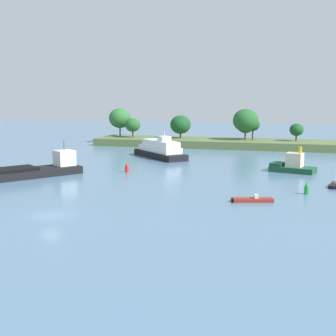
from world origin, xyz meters
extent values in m
plane|color=slate|center=(0.00, 0.00, 0.00)|extent=(400.00, 400.00, 0.00)
cube|color=#566B3D|center=(10.00, 80.55, 1.01)|extent=(75.27, 14.93, 2.02)
cylinder|color=#513823|center=(-23.27, 82.94, 3.40)|extent=(0.44, 0.44, 2.77)
ellipsoid|color=#2D6B33|center=(-23.27, 82.94, 7.40)|extent=(6.53, 6.53, 5.87)
cylinder|color=#513823|center=(-18.23, 80.05, 2.95)|extent=(0.44, 0.44, 1.85)
ellipsoid|color=#235B28|center=(-18.23, 80.05, 5.62)|extent=(4.38, 4.38, 3.94)
cylinder|color=#513823|center=(-4.26, 81.13, 2.80)|extent=(0.44, 0.44, 1.56)
ellipsoid|color=#194C23|center=(-4.26, 81.13, 5.90)|extent=(5.82, 5.82, 5.24)
cylinder|color=#513823|center=(13.91, 82.59, 3.00)|extent=(0.44, 0.44, 1.97)
ellipsoid|color=#2D6B33|center=(13.91, 82.59, 5.91)|extent=(4.79, 4.79, 4.32)
cylinder|color=#513823|center=(14.10, 80.57, 3.32)|extent=(0.44, 0.44, 2.61)
ellipsoid|color=#235B28|center=(14.10, 80.57, 7.38)|extent=(6.89, 6.89, 6.20)
cylinder|color=#513823|center=(15.85, 83.36, 3.27)|extent=(0.44, 0.44, 2.51)
ellipsoid|color=#194C23|center=(15.85, 83.36, 6.05)|extent=(3.82, 3.82, 3.44)
cylinder|color=#513823|center=(27.56, 81.09, 2.81)|extent=(0.44, 0.44, 1.57)
ellipsoid|color=#194C23|center=(27.56, 81.09, 5.06)|extent=(3.67, 3.67, 3.30)
cube|color=#19472D|center=(27.27, 40.69, 0.51)|extent=(8.81, 5.90, 1.02)
cube|color=#19472D|center=(24.54, 41.42, 1.32)|extent=(3.10, 4.02, 0.60)
cube|color=beige|center=(27.56, 40.61, 2.32)|extent=(3.39, 3.21, 2.60)
cylinder|color=gold|center=(28.44, 40.37, 4.22)|extent=(0.70, 0.70, 1.20)
cylinder|color=black|center=(23.28, 41.76, 0.61)|extent=(0.47, 0.75, 0.70)
cube|color=black|center=(34.04, 27.81, 0.25)|extent=(2.70, 4.85, 0.49)
cube|color=black|center=(33.49, 25.44, 0.28)|extent=(0.38, 0.35, 0.56)
cube|color=white|center=(-13.22, 28.80, 2.74)|extent=(4.41, 4.42, 2.80)
cylinder|color=#333338|center=(-13.22, 28.80, 5.04)|extent=(0.12, 0.12, 1.80)
cube|color=black|center=(-2.34, 53.87, 0.69)|extent=(15.48, 15.41, 1.38)
cube|color=white|center=(-2.34, 53.87, 2.03)|extent=(12.32, 12.27, 1.30)
cube|color=white|center=(-2.06, 53.59, 3.33)|extent=(10.70, 10.65, 1.30)
cube|color=white|center=(-0.84, 52.38, 4.53)|extent=(3.26, 3.26, 1.10)
cube|color=#937551|center=(-7.15, 58.64, 1.46)|extent=(5.28, 5.29, 0.16)
cylinder|color=silver|center=(-0.84, 52.38, 5.78)|extent=(0.10, 0.10, 1.40)
cube|color=maroon|center=(22.51, 13.74, 0.25)|extent=(5.52, 2.81, 0.50)
cube|color=beige|center=(22.89, 13.85, 0.75)|extent=(0.67, 0.81, 0.50)
cube|color=black|center=(19.79, 12.97, 0.28)|extent=(0.36, 0.38, 0.56)
cylinder|color=red|center=(-2.33, 32.29, 0.60)|extent=(0.70, 0.70, 1.20)
cone|color=red|center=(-2.33, 32.29, 1.55)|extent=(0.49, 0.49, 0.70)
cylinder|color=green|center=(29.50, 20.75, 0.60)|extent=(0.70, 0.70, 1.20)
cone|color=green|center=(29.50, 20.75, 1.55)|extent=(0.49, 0.49, 0.70)
camera|label=1|loc=(27.93, -48.69, 14.13)|focal=50.38mm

